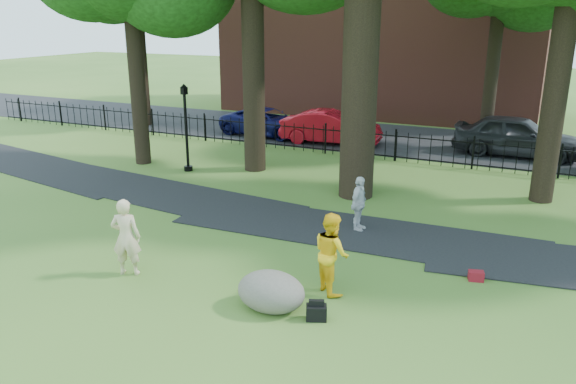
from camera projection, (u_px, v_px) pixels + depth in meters
The scene contains 15 objects.
ground at pixel (255, 285), 12.26m from camera, with size 120.00×120.00×0.00m, color #365E21.
footpath at pixel (355, 232), 15.24m from camera, with size 36.00×2.60×0.03m, color black.
street at pixel (416, 141), 26.10m from camera, with size 80.00×7.00×0.02m, color black.
iron_fence at pixel (395, 146), 22.46m from camera, with size 44.00×0.04×1.20m.
brick_building at pixel (385, 8), 32.80m from camera, with size 18.00×8.00×12.00m, color brown.
woman at pixel (126, 237), 12.55m from camera, with size 0.65×0.43×1.79m, color beige.
man at pixel (331, 253), 11.77m from camera, with size 0.85×0.66×1.75m, color yellow.
pedestrian at pixel (359, 204), 15.15m from camera, with size 0.89×0.37×1.52m, color silver.
boulder at pixel (271, 289), 11.21m from camera, with size 1.41×1.07×0.83m, color #6B6359.
lamppost at pixel (186, 129), 20.75m from camera, with size 0.32×0.32×3.26m.
backpack at pixel (316, 313), 10.84m from camera, with size 0.40×0.25×0.30m, color black.
red_bag at pixel (476, 276), 12.45m from camera, with size 0.33×0.21×0.22m, color maroon.
red_sedan at pixel (331, 127), 25.48m from camera, with size 1.57×4.52×1.49m, color #B50D1A.
navy_van at pixel (267, 122), 27.25m from camera, with size 2.15×4.67×1.30m, color #0E1046.
grey_car at pixel (516, 136), 23.19m from camera, with size 2.02×5.01×1.71m, color black.
Camera 1 is at (5.30, -9.74, 5.66)m, focal length 35.00 mm.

